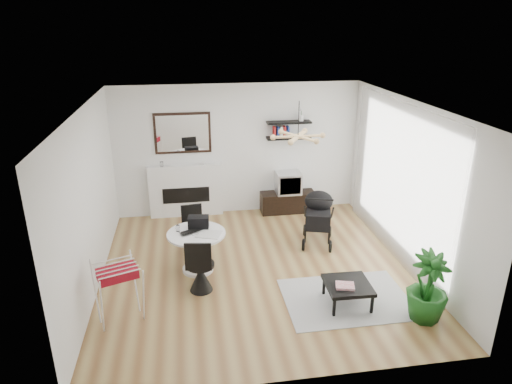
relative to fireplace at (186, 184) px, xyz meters
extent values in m
plane|color=brown|center=(1.10, -2.42, -0.69)|extent=(5.00, 5.00, 0.00)
plane|color=white|center=(1.10, -2.42, 2.01)|extent=(5.00, 5.00, 0.00)
plane|color=white|center=(1.10, 0.08, 0.66)|extent=(5.00, 0.00, 5.00)
plane|color=white|center=(-1.40, -2.42, 0.66)|extent=(0.00, 5.00, 5.00)
plane|color=white|center=(3.60, -2.42, 0.66)|extent=(0.00, 5.00, 5.00)
cube|color=white|center=(3.50, -2.22, 0.66)|extent=(0.04, 3.60, 2.60)
cube|color=white|center=(0.00, 0.00, -0.14)|extent=(1.50, 0.15, 1.10)
cube|color=black|center=(0.00, -0.06, -0.21)|extent=(0.95, 0.06, 0.32)
cube|color=black|center=(0.00, 0.06, 1.06)|extent=(1.12, 0.03, 0.82)
cube|color=white|center=(0.00, 0.04, 1.06)|extent=(1.02, 0.01, 0.72)
cube|color=black|center=(2.13, -0.05, 0.91)|extent=(0.90, 0.25, 0.04)
cube|color=black|center=(2.13, -0.05, 1.23)|extent=(0.90, 0.25, 0.04)
cube|color=black|center=(2.13, -0.13, -0.47)|extent=(1.15, 0.40, 0.43)
cube|color=silver|center=(2.13, -0.13, -0.03)|extent=(0.51, 0.45, 0.45)
cube|color=black|center=(2.13, -0.35, -0.03)|extent=(0.44, 0.01, 0.36)
cylinder|color=white|center=(0.14, -2.30, -0.66)|extent=(0.50, 0.50, 0.05)
cylinder|color=white|center=(0.14, -2.30, -0.33)|extent=(0.13, 0.13, 0.59)
cylinder|color=white|center=(0.14, -2.30, -0.02)|extent=(0.94, 0.94, 0.04)
imported|color=black|center=(0.08, -2.33, 0.01)|extent=(0.43, 0.37, 0.03)
cube|color=black|center=(0.18, -2.12, 0.10)|extent=(0.35, 0.24, 0.20)
cube|color=silver|center=(0.34, -2.39, 0.01)|extent=(0.45, 0.41, 0.01)
cylinder|color=white|center=(-0.15, -2.20, 0.05)|extent=(0.06, 0.06, 0.10)
cylinder|color=black|center=(0.11, -1.67, -0.28)|extent=(0.40, 0.40, 0.05)
cone|color=black|center=(0.11, -1.67, -0.49)|extent=(0.33, 0.33, 0.38)
cube|color=black|center=(0.08, -1.49, -0.05)|extent=(0.37, 0.09, 0.41)
cylinder|color=black|center=(0.17, -2.89, -0.25)|extent=(0.43, 0.43, 0.05)
cone|color=black|center=(0.17, -2.89, -0.48)|extent=(0.35, 0.35, 0.41)
cube|color=black|center=(0.14, -3.08, -0.01)|extent=(0.39, 0.10, 0.44)
cube|color=maroon|center=(-0.94, -3.48, 0.08)|extent=(0.57, 0.44, 0.13)
cube|color=black|center=(2.34, -1.65, -0.17)|extent=(0.60, 0.74, 0.30)
ellipsoid|color=black|center=(2.40, -1.47, 0.07)|extent=(0.52, 0.52, 0.37)
cylinder|color=black|center=(2.23, -2.05, 0.34)|extent=(0.46, 0.17, 0.03)
torus|color=black|center=(2.20, -1.30, -0.59)|extent=(0.12, 0.23, 0.23)
torus|color=black|center=(2.66, -1.43, -0.59)|extent=(0.12, 0.23, 0.23)
torus|color=black|center=(2.03, -1.87, -0.59)|extent=(0.12, 0.23, 0.23)
torus|color=black|center=(2.48, -2.01, -0.59)|extent=(0.12, 0.23, 0.23)
cube|color=#A4A4A4|center=(2.27, -3.47, -0.68)|extent=(1.83, 1.32, 0.01)
cube|color=black|center=(2.23, -3.58, -0.37)|extent=(0.65, 0.65, 0.05)
cube|color=black|center=(1.95, -3.84, -0.54)|extent=(0.04, 0.04, 0.27)
cube|color=black|center=(2.50, -3.86, -0.54)|extent=(0.04, 0.04, 0.27)
cube|color=black|center=(1.97, -3.30, -0.54)|extent=(0.04, 0.04, 0.27)
cube|color=black|center=(2.51, -3.32, -0.54)|extent=(0.04, 0.04, 0.27)
cube|color=#B72D3E|center=(2.16, -3.66, -0.33)|extent=(0.30, 0.26, 0.04)
imported|color=#175016|center=(3.17, -4.07, -0.19)|extent=(0.65, 0.65, 1.00)
camera|label=1|loc=(0.06, -8.92, 3.20)|focal=32.00mm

